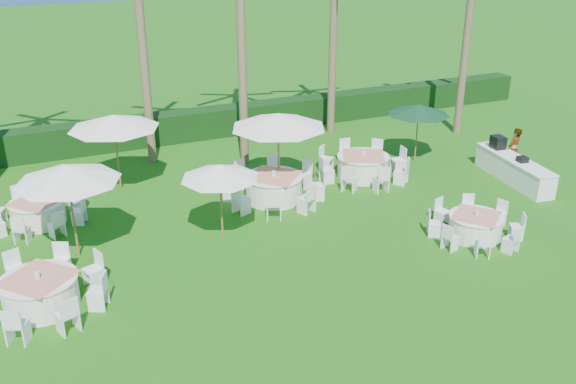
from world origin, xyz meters
The scene contains 17 objects.
ground centered at (0.00, 0.00, 0.00)m, with size 120.00×120.00×0.00m, color #1C5A0F.
hedge centered at (0.00, 12.00, 0.60)m, with size 34.00×1.00×1.20m, color black.
banquet_table_a centered at (-6.44, 1.12, 0.43)m, with size 3.17×3.17×0.98m.
banquet_table_c centered at (5.59, -0.11, 0.37)m, with size 2.75×2.75×0.85m.
banquet_table_d centered at (-6.17, 6.03, 0.39)m, with size 2.87×2.87×0.90m.
banquet_table_e centered at (1.17, 4.77, 0.45)m, with size 3.32×3.32×1.02m.
banquet_table_f centered at (4.89, 5.31, 0.44)m, with size 3.31×3.31×0.99m.
umbrella_a centered at (-5.32, 3.39, 2.49)m, with size 2.84×2.84×2.73m.
umbrella_b centered at (-1.29, 2.74, 2.15)m, with size 2.27×2.27×2.35m.
umbrella_c centered at (-3.37, 7.73, 2.44)m, with size 3.05×3.05×2.67m.
umbrella_d centered at (1.57, 5.28, 2.56)m, with size 3.20×3.20×2.81m.
umbrella_green centered at (7.57, 5.96, 2.05)m, with size 2.37×2.37×2.25m.
buffet_table centered at (9.64, 2.87, 0.46)m, with size 1.16×3.79×1.33m.
staff_person centered at (10.26, 3.62, 0.83)m, with size 0.61×0.40×1.66m, color gray.
palm_b centered at (-1.76, 9.93, 4.75)m, with size 4.40×3.97×8.59m.
palm_d centered at (6.20, 10.44, 4.66)m, with size 4.25×4.37×8.42m.
palm_e centered at (11.22, 8.16, 5.08)m, with size 4.26×4.36×9.23m.
Camera 1 is at (-6.23, -13.41, 8.86)m, focal length 40.00 mm.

